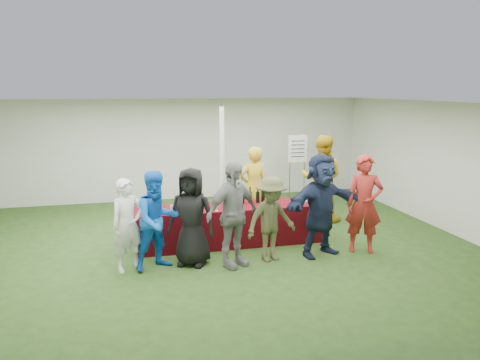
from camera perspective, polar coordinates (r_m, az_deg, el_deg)
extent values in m
plane|color=#284719|center=(9.14, -3.68, -7.87)|extent=(60.00, 60.00, 0.00)
plane|color=white|center=(12.70, -7.00, 3.74)|extent=(10.00, 0.00, 10.00)
plane|color=white|center=(5.03, 4.41, -7.80)|extent=(10.00, 0.00, 10.00)
plane|color=white|center=(10.84, 23.22, 1.63)|extent=(0.00, 8.00, 8.00)
plane|color=white|center=(8.64, -3.91, 9.31)|extent=(10.00, 10.00, 0.00)
cylinder|color=silver|center=(10.05, -2.20, 1.85)|extent=(0.10, 0.10, 2.70)
cube|color=#57090C|center=(9.08, -1.23, -5.48)|extent=(3.60, 0.80, 0.75)
cylinder|color=black|center=(9.14, 0.33, -2.22)|extent=(0.07, 0.07, 0.22)
cylinder|color=black|center=(9.11, 0.33, -1.30)|extent=(0.03, 0.03, 0.08)
cylinder|color=maroon|center=(9.10, 0.33, -0.98)|extent=(0.03, 0.03, 0.02)
cylinder|color=black|center=(9.21, 1.22, -2.12)|extent=(0.07, 0.07, 0.22)
cylinder|color=black|center=(9.18, 1.22, -1.21)|extent=(0.03, 0.03, 0.08)
cylinder|color=maroon|center=(9.17, 1.23, -0.89)|extent=(0.03, 0.03, 0.02)
cylinder|color=black|center=(9.23, 2.17, -2.10)|extent=(0.07, 0.07, 0.22)
cylinder|color=black|center=(9.19, 2.18, -1.19)|extent=(0.03, 0.03, 0.08)
cylinder|color=maroon|center=(9.18, 2.18, -0.87)|extent=(0.03, 0.03, 0.02)
cylinder|color=black|center=(9.27, 2.83, -2.04)|extent=(0.07, 0.07, 0.22)
cylinder|color=black|center=(9.24, 2.84, -1.14)|extent=(0.03, 0.03, 0.08)
cylinder|color=maroon|center=(9.23, 2.84, -0.82)|extent=(0.03, 0.03, 0.02)
cylinder|color=black|center=(9.29, 3.54, -2.02)|extent=(0.07, 0.07, 0.22)
cylinder|color=black|center=(9.26, 3.55, -1.12)|extent=(0.03, 0.03, 0.08)
cylinder|color=maroon|center=(9.25, 3.56, -0.80)|extent=(0.03, 0.03, 0.02)
cylinder|color=silver|center=(8.54, -10.43, -4.13)|extent=(0.06, 0.06, 0.00)
cylinder|color=silver|center=(8.53, -10.44, -3.87)|extent=(0.01, 0.01, 0.07)
cylinder|color=silver|center=(8.51, -10.46, -3.35)|extent=(0.06, 0.06, 0.08)
cylinder|color=#4D0810|center=(8.52, -10.45, -3.55)|extent=(0.05, 0.05, 0.02)
cylinder|color=silver|center=(8.52, -8.29, -4.09)|extent=(0.06, 0.06, 0.00)
cylinder|color=silver|center=(8.51, -8.30, -3.83)|extent=(0.01, 0.01, 0.07)
cylinder|color=silver|center=(8.49, -8.32, -3.31)|extent=(0.06, 0.06, 0.08)
cylinder|color=silver|center=(8.59, -5.75, -3.90)|extent=(0.06, 0.06, 0.00)
cylinder|color=silver|center=(8.58, -5.75, -3.65)|extent=(0.01, 0.01, 0.07)
cylinder|color=silver|center=(8.56, -5.76, -3.13)|extent=(0.06, 0.06, 0.08)
cylinder|color=silver|center=(8.64, -2.82, -3.77)|extent=(0.06, 0.06, 0.00)
cylinder|color=silver|center=(8.63, -2.83, -3.52)|extent=(0.01, 0.01, 0.07)
cylinder|color=silver|center=(8.61, -2.83, -3.00)|extent=(0.06, 0.06, 0.08)
cylinder|color=silver|center=(9.13, 7.26, -3.02)|extent=(0.06, 0.06, 0.00)
cylinder|color=silver|center=(9.12, 7.27, -2.78)|extent=(0.01, 0.01, 0.07)
cylinder|color=silver|center=(9.11, 7.28, -2.29)|extent=(0.06, 0.06, 0.08)
cylinder|color=silver|center=(9.04, -1.06, -2.44)|extent=(0.07, 0.07, 0.20)
cylinder|color=silver|center=(9.02, -1.06, -1.73)|extent=(0.03, 0.03, 0.03)
cube|color=white|center=(9.49, 8.08, -2.42)|extent=(0.25, 0.18, 0.03)
cylinder|color=slate|center=(9.24, 8.90, -2.34)|extent=(0.22, 0.22, 0.18)
cylinder|color=slate|center=(12.12, 6.06, -0.43)|extent=(0.02, 0.02, 1.10)
cylinder|color=slate|center=(12.26, 7.82, -0.34)|extent=(0.02, 0.02, 1.10)
cube|color=white|center=(12.04, 7.04, 3.81)|extent=(0.50, 0.02, 0.70)
cube|color=black|center=(12.00, 7.09, 4.75)|extent=(0.36, 0.01, 0.02)
cube|color=black|center=(12.02, 7.08, 4.28)|extent=(0.36, 0.01, 0.02)
cube|color=black|center=(12.03, 7.07, 3.80)|extent=(0.36, 0.01, 0.02)
cube|color=black|center=(12.04, 7.06, 3.33)|extent=(0.36, 0.01, 0.02)
cube|color=black|center=(12.06, 7.05, 2.86)|extent=(0.36, 0.01, 0.02)
imported|color=gold|center=(9.95, 1.63, -0.96)|extent=(0.70, 0.50, 1.77)
imported|color=gold|center=(10.71, 9.90, 0.23)|extent=(1.19, 1.12, 1.95)
imported|color=white|center=(7.89, -13.51, -5.38)|extent=(0.67, 0.57, 1.55)
imported|color=blue|center=(7.86, -10.02, -4.86)|extent=(0.98, 0.89, 1.66)
imported|color=black|center=(7.95, -5.94, -4.49)|extent=(0.97, 0.84, 1.68)
imported|color=gray|center=(7.82, -0.90, -4.21)|extent=(1.14, 0.88, 1.81)
imported|color=#494C2B|center=(8.14, 3.83, -4.78)|extent=(1.08, 0.80, 1.49)
imported|color=#161F38|center=(8.46, 9.84, -3.00)|extent=(1.81, 1.04, 1.86)
imported|color=maroon|center=(8.80, 14.89, -2.86)|extent=(0.77, 0.64, 1.80)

